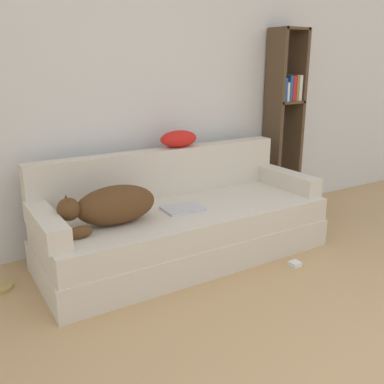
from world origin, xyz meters
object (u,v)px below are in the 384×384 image
(laptop, at_px, (183,208))
(throw_pillow, at_px, (179,139))
(bookshelf, at_px, (285,113))
(couch, at_px, (186,233))
(dog, at_px, (112,206))
(power_adapter, at_px, (295,264))

(laptop, xyz_separation_m, throw_pillow, (0.21, 0.42, 0.46))
(laptop, bearing_deg, bookshelf, 22.37)
(couch, relative_size, bookshelf, 1.25)
(dog, xyz_separation_m, laptop, (0.57, 0.01, -0.13))
(power_adapter, bearing_deg, throw_pillow, 115.36)
(couch, height_order, laptop, laptop)
(throw_pillow, bearing_deg, couch, -113.20)
(laptop, distance_m, bookshelf, 1.68)
(bookshelf, bearing_deg, couch, -161.80)
(throw_pillow, bearing_deg, power_adapter, -64.64)
(couch, bearing_deg, throw_pillow, 66.80)
(couch, relative_size, laptop, 7.30)
(laptop, height_order, throw_pillow, throw_pillow)
(dog, relative_size, throw_pillow, 2.09)
(bookshelf, height_order, power_adapter, bookshelf)
(throw_pillow, relative_size, bookshelf, 0.18)
(couch, bearing_deg, laptop, -142.79)
(dog, xyz_separation_m, power_adapter, (1.25, -0.55, -0.54))
(dog, bearing_deg, power_adapter, -23.61)
(couch, distance_m, throw_pillow, 0.80)
(bookshelf, bearing_deg, dog, -165.90)
(dog, height_order, power_adapter, dog)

